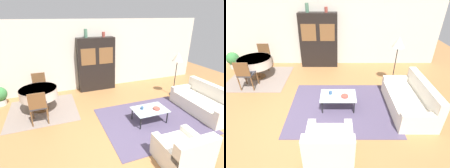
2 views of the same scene
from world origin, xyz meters
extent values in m
plane|color=#9E6B3D|center=(0.00, 0.00, 0.00)|extent=(14.00, 14.00, 0.00)
cube|color=beige|center=(0.00, 3.63, 1.35)|extent=(10.00, 0.06, 2.70)
cube|color=#4C425B|center=(1.12, 0.57, 0.01)|extent=(2.85, 2.33, 0.01)
cube|color=gray|center=(-1.82, 2.24, 0.01)|extent=(2.05, 1.90, 0.01)
cube|color=silver|center=(2.87, 0.51, 0.21)|extent=(0.94, 1.90, 0.41)
cube|color=silver|center=(3.24, 0.51, 0.62)|extent=(0.20, 1.90, 0.41)
cube|color=silver|center=(2.87, 1.38, 0.47)|extent=(0.94, 0.16, 0.12)
cube|color=silver|center=(0.84, -0.92, 0.20)|extent=(0.92, 0.86, 0.41)
cube|color=silver|center=(0.84, -1.26, 0.60)|extent=(0.92, 0.20, 0.39)
cube|color=silver|center=(0.47, -0.92, 0.47)|extent=(0.16, 0.86, 0.12)
cube|color=silver|center=(1.22, -0.92, 0.47)|extent=(0.16, 0.86, 0.12)
cylinder|color=black|center=(0.60, 0.32, 0.19)|extent=(0.04, 0.04, 0.36)
cylinder|color=black|center=(1.43, 0.32, 0.19)|extent=(0.04, 0.04, 0.36)
cylinder|color=black|center=(0.60, 0.82, 0.19)|extent=(0.04, 0.04, 0.36)
cylinder|color=black|center=(1.43, 0.82, 0.19)|extent=(0.04, 0.04, 0.36)
cube|color=silver|center=(1.02, 0.57, 0.38)|extent=(0.95, 0.62, 0.02)
cube|color=black|center=(0.27, 3.38, 1.03)|extent=(1.43, 0.39, 2.06)
cube|color=brown|center=(-0.07, 3.19, 1.39)|extent=(0.54, 0.01, 0.62)
cube|color=brown|center=(0.62, 3.19, 1.39)|extent=(0.54, 0.01, 0.62)
cylinder|color=brown|center=(-1.87, 2.32, 0.03)|extent=(0.48, 0.48, 0.03)
cylinder|color=brown|center=(-1.87, 2.32, 0.23)|extent=(0.14, 0.14, 0.43)
cylinder|color=beige|center=(-1.87, 2.32, 0.59)|extent=(1.11, 1.11, 0.30)
cylinder|color=beige|center=(-1.87, 2.32, 0.73)|extent=(1.12, 1.12, 0.03)
cylinder|color=brown|center=(-2.07, 1.82, 0.25)|extent=(0.04, 0.04, 0.47)
cylinder|color=brown|center=(-1.67, 1.82, 0.25)|extent=(0.04, 0.04, 0.47)
cylinder|color=brown|center=(-2.07, 1.42, 0.25)|extent=(0.04, 0.04, 0.47)
cylinder|color=brown|center=(-1.67, 1.42, 0.25)|extent=(0.04, 0.04, 0.47)
cube|color=#333338|center=(-1.87, 1.62, 0.50)|extent=(0.44, 0.44, 0.04)
cube|color=brown|center=(-1.87, 1.42, 0.74)|extent=(0.44, 0.04, 0.44)
cylinder|color=brown|center=(-1.67, 2.81, 0.25)|extent=(0.04, 0.04, 0.47)
cylinder|color=brown|center=(-2.07, 2.81, 0.25)|extent=(0.04, 0.04, 0.47)
cylinder|color=brown|center=(-1.67, 3.22, 0.25)|extent=(0.04, 0.04, 0.47)
cylinder|color=brown|center=(-2.07, 3.22, 0.25)|extent=(0.04, 0.04, 0.47)
cube|color=#333338|center=(-1.87, 3.01, 0.50)|extent=(0.44, 0.44, 0.04)
cube|color=brown|center=(-1.87, 3.21, 0.74)|extent=(0.44, 0.04, 0.44)
cylinder|color=black|center=(2.83, 1.83, 0.01)|extent=(0.28, 0.28, 0.02)
cylinder|color=black|center=(2.83, 1.83, 0.67)|extent=(0.03, 0.03, 1.30)
cone|color=beige|center=(2.83, 1.83, 1.46)|extent=(0.38, 0.38, 0.31)
cylinder|color=#33517A|center=(0.81, 0.64, 0.43)|extent=(0.09, 0.09, 0.08)
cylinder|color=#9E4238|center=(1.19, 0.51, 0.42)|extent=(0.20, 0.20, 0.04)
cylinder|color=white|center=(1.06, 0.71, 0.41)|extent=(0.14, 0.14, 0.04)
cylinder|color=#4C7A60|center=(-0.08, 3.38, 2.21)|extent=(0.12, 0.12, 0.31)
cylinder|color=#9E4238|center=(0.59, 3.38, 2.15)|extent=(0.12, 0.12, 0.19)
cylinder|color=beige|center=(-3.13, 3.13, 0.10)|extent=(0.33, 0.33, 0.20)
camera|label=1|loc=(-1.43, -3.05, 2.84)|focal=28.00mm
camera|label=2|loc=(1.01, -3.28, 3.03)|focal=28.00mm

